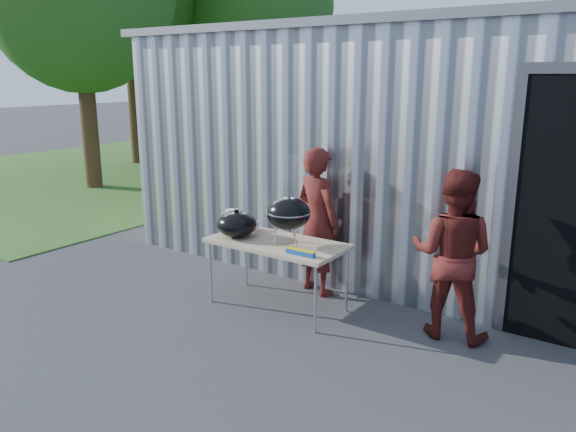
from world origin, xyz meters
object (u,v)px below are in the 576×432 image
Objects in this scene: kettle_grill at (289,206)px; person_cook at (318,221)px; folding_table at (277,245)px; person_bystander at (452,254)px.

kettle_grill is 0.73m from person_cook.
kettle_grill reaches higher than folding_table.
person_bystander is at bearing 15.00° from kettle_grill.
person_cook is 1.03× the size of person_bystander.
kettle_grill is at bearing 111.09° from person_cook.
kettle_grill is at bearing -8.50° from folding_table.
folding_table is 0.88× the size of person_cook.
person_bystander reaches higher than folding_table.
folding_table is 0.49m from kettle_grill.
person_cook is 1.67m from person_bystander.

